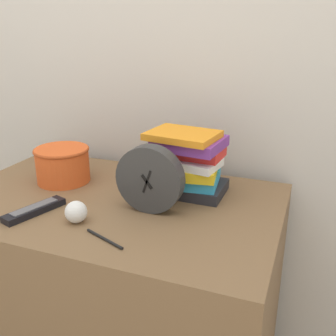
{
  "coord_description": "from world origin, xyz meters",
  "views": [
    {
      "loc": [
        0.59,
        -0.68,
        1.26
      ],
      "look_at": [
        0.18,
        0.39,
        0.84
      ],
      "focal_mm": 42.0,
      "sensor_mm": 36.0,
      "label": 1
    }
  ],
  "objects_px": {
    "book_stack": "(187,163)",
    "tv_remote": "(35,210)",
    "basket": "(63,163)",
    "desk_clock": "(150,179)",
    "crumpled_paper_ball": "(76,212)",
    "pen": "(104,239)"
  },
  "relations": [
    {
      "from": "basket",
      "to": "desk_clock",
      "type": "bearing_deg",
      "value": -15.88
    },
    {
      "from": "desk_clock",
      "to": "crumpled_paper_ball",
      "type": "distance_m",
      "value": 0.23
    },
    {
      "from": "pen",
      "to": "desk_clock",
      "type": "bearing_deg",
      "value": 78.18
    },
    {
      "from": "book_stack",
      "to": "pen",
      "type": "relative_size",
      "value": 1.91
    },
    {
      "from": "desk_clock",
      "to": "basket",
      "type": "height_order",
      "value": "desk_clock"
    },
    {
      "from": "book_stack",
      "to": "pen",
      "type": "bearing_deg",
      "value": -105.13
    },
    {
      "from": "book_stack",
      "to": "pen",
      "type": "xyz_separation_m",
      "value": [
        -0.1,
        -0.37,
        -0.1
      ]
    },
    {
      "from": "basket",
      "to": "pen",
      "type": "relative_size",
      "value": 1.44
    },
    {
      "from": "pen",
      "to": "tv_remote",
      "type": "bearing_deg",
      "value": 167.06
    },
    {
      "from": "tv_remote",
      "to": "crumpled_paper_ball",
      "type": "distance_m",
      "value": 0.15
    },
    {
      "from": "tv_remote",
      "to": "book_stack",
      "type": "bearing_deg",
      "value": 39.47
    },
    {
      "from": "crumpled_paper_ball",
      "to": "tv_remote",
      "type": "bearing_deg",
      "value": 179.08
    },
    {
      "from": "basket",
      "to": "tv_remote",
      "type": "height_order",
      "value": "basket"
    },
    {
      "from": "crumpled_paper_ball",
      "to": "pen",
      "type": "height_order",
      "value": "crumpled_paper_ball"
    },
    {
      "from": "pen",
      "to": "basket",
      "type": "bearing_deg",
      "value": 137.79
    },
    {
      "from": "basket",
      "to": "tv_remote",
      "type": "bearing_deg",
      "value": -74.14
    },
    {
      "from": "desk_clock",
      "to": "tv_remote",
      "type": "relative_size",
      "value": 1.03
    },
    {
      "from": "desk_clock",
      "to": "tv_remote",
      "type": "xyz_separation_m",
      "value": [
        -0.32,
        -0.14,
        -0.09
      ]
    },
    {
      "from": "book_stack",
      "to": "tv_remote",
      "type": "xyz_separation_m",
      "value": [
        -0.38,
        -0.31,
        -0.09
      ]
    },
    {
      "from": "desk_clock",
      "to": "tv_remote",
      "type": "bearing_deg",
      "value": -156.17
    },
    {
      "from": "basket",
      "to": "crumpled_paper_ball",
      "type": "distance_m",
      "value": 0.34
    },
    {
      "from": "crumpled_paper_ball",
      "to": "desk_clock",
      "type": "bearing_deg",
      "value": 40.35
    }
  ]
}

